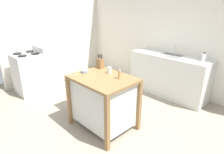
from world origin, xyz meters
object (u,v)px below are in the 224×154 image
Objects in this scene: drinking_cup at (109,70)px; pepper_grinder at (119,74)px; knife_block at (100,63)px; trash_bin at (77,95)px; stove at (30,73)px; kitchen_island at (103,100)px; bottle_spray_cleaner at (204,58)px; bowl_ceramic_small at (84,71)px; sink_faucet at (175,49)px.

pepper_grinder reaches higher than drinking_cup.
knife_block is 2.33× the size of drinking_cup.
knife_block is 0.80m from trash_bin.
pepper_grinder is 0.15× the size of stove.
kitchen_island is 5.20× the size of bottle_spray_cleaner.
knife_block is at bearing 167.34° from pepper_grinder.
bowl_ceramic_small is 1.09× the size of drinking_cup.
trash_bin is at bearing 169.40° from bowl_ceramic_small.
drinking_cup is (-0.06, 0.19, 0.44)m from kitchen_island.
bottle_spray_cleaner is at bearing 50.73° from trash_bin.
drinking_cup reaches higher than trash_bin.
knife_block reaches higher than trash_bin.
knife_block reaches higher than stove.
bowl_ceramic_small is at bearing -159.71° from pepper_grinder.
bottle_spray_cleaner reaches higher than kitchen_island.
bottle_spray_cleaner is at bearing 53.68° from knife_block.
bottle_spray_cleaner is at bearing 35.90° from stove.
kitchen_island is 0.49m from drinking_cup.
knife_block is 1.14× the size of sink_faucet.
drinking_cup is 1.86m from bottle_spray_cleaner.
knife_block reaches higher than pepper_grinder.
bowl_ceramic_small is 0.41m from drinking_cup.
knife_block is 0.40× the size of trash_bin.
knife_block reaches higher than sink_faucet.
pepper_grinder reaches higher than bowl_ceramic_small.
trash_bin is 3.32× the size of bottle_spray_cleaner.
stove reaches higher than drinking_cup.
sink_faucet is at bearing 77.50° from bowl_ceramic_small.
bottle_spray_cleaner is 0.18× the size of stove.
sink_faucet is at bearing 87.30° from kitchen_island.
kitchen_island is at bearing 11.06° from bowl_ceramic_small.
sink_faucet reaches higher than bottle_spray_cleaner.
drinking_cup is 0.94m from trash_bin.
bottle_spray_cleaner is (0.57, 1.71, 0.04)m from pepper_grinder.
pepper_grinder is at bearing -108.40° from bottle_spray_cleaner.
knife_block is at bearing 38.01° from trash_bin.
trash_bin is (-0.36, -0.28, -0.66)m from knife_block.
bowl_ceramic_small is 0.61× the size of bottle_spray_cleaner.
bowl_ceramic_small is (-0.37, -0.07, 0.41)m from kitchen_island.
sink_faucet is 3.30m from stove.
stove is (-2.39, -0.44, -0.50)m from pepper_grinder.
drinking_cup is at bearing 16.36° from trash_bin.
kitchen_island is at bearing -36.56° from knife_block.
knife_block reaches higher than kitchen_island.
trash_bin is (-0.36, 0.07, -0.59)m from bowl_ceramic_small.
drinking_cup is 2.23m from stove.
stove is at bearing -172.37° from kitchen_island.
sink_faucet is at bearing 165.62° from bottle_spray_cleaner.
stove is (-1.81, -0.22, -0.45)m from bowl_ceramic_small.
kitchen_island is 3.94× the size of knife_block.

